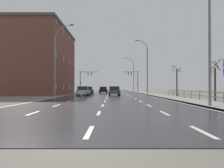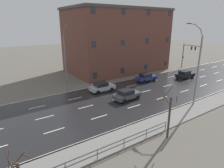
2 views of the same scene
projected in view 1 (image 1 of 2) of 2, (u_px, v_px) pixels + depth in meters
ground_plane at (108, 94)px, 53.43m from camera, size 160.00×160.00×0.12m
road_asphalt_strip at (108, 92)px, 65.42m from camera, size 14.00×120.00×0.03m
sidewalk_right at (139, 92)px, 65.47m from camera, size 3.00×120.00×0.12m
guardrail at (198, 94)px, 25.14m from camera, size 0.07×27.21×1.00m
street_lamp_foreground at (206, 28)px, 17.05m from camera, size 2.84×0.24×11.56m
street_lamp_midground at (145, 68)px, 46.93m from camera, size 2.45×0.24×10.69m
street_lamp_distant at (132, 75)px, 76.82m from camera, size 2.90×0.24×10.88m
street_lamp_left_bank at (55, 62)px, 34.91m from camera, size 2.86×0.24×10.58m
highway_sign at (224, 76)px, 16.31m from camera, size 0.09×0.68×3.38m
traffic_signal_right at (133, 78)px, 67.02m from camera, size 4.22×0.36×5.97m
traffic_signal_left at (84, 78)px, 65.03m from camera, size 4.89×0.36×5.83m
car_far_right at (113, 91)px, 40.51m from camera, size 1.99×4.18×1.57m
car_near_right at (87, 90)px, 49.37m from camera, size 1.98×4.17×1.57m
car_far_left at (102, 90)px, 57.26m from camera, size 1.90×4.13×1.57m
car_near_left at (82, 91)px, 39.38m from camera, size 1.92×4.14×1.57m
brick_building at (34, 61)px, 50.43m from camera, size 13.33×22.09×13.76m
bare_tree_near at (214, 81)px, 24.81m from camera, size 1.33×1.35×4.42m
bare_tree_mid at (176, 81)px, 37.82m from camera, size 1.45×1.53×4.98m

